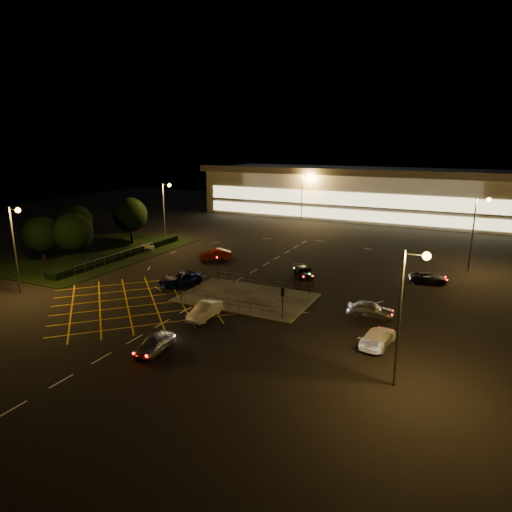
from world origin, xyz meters
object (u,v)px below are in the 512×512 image
at_px(car_right_silver, 370,309).
at_px(signal_nw, 218,263).
at_px(signal_ne, 310,275).
at_px(signal_se, 283,296).
at_px(car_approach_white, 378,337).
at_px(car_far_dkgrey, 303,272).
at_px(car_queue_white, 205,311).
at_px(car_near_silver, 155,343).
at_px(car_east_grey, 428,278).
at_px(car_left_blue, 180,279).
at_px(signal_sw, 180,280).
at_px(car_circ_red, 215,254).

bearing_deg(car_right_silver, signal_nw, 74.96).
relative_size(signal_ne, car_right_silver, 0.69).
bearing_deg(signal_se, car_approach_white, 169.40).
distance_m(signal_nw, car_far_dkgrey, 11.11).
bearing_deg(car_queue_white, car_far_dkgrey, 76.14).
xyz_separation_m(signal_se, car_near_silver, (-6.84, -11.16, -1.64)).
height_order(car_east_grey, car_approach_white, car_approach_white).
bearing_deg(car_east_grey, car_right_silver, 152.51).
bearing_deg(car_approach_white, car_left_blue, -7.00).
height_order(signal_sw, signal_se, same).
height_order(car_near_silver, car_left_blue, car_left_blue).
bearing_deg(car_approach_white, car_east_grey, -87.72).
xyz_separation_m(signal_se, car_left_blue, (-15.50, 4.86, -1.63)).
distance_m(car_near_silver, car_east_grey, 35.19).
xyz_separation_m(signal_nw, car_near_silver, (5.16, -19.15, -1.64)).
height_order(car_left_blue, car_right_silver, car_right_silver).
xyz_separation_m(signal_ne, car_left_blue, (-15.50, -3.12, -1.63)).
xyz_separation_m(car_near_silver, car_circ_red, (-10.90, 28.17, 0.05)).
bearing_deg(car_east_grey, car_far_dkgrey, 94.79).
distance_m(car_queue_white, car_approach_white, 16.72).
xyz_separation_m(signal_sw, car_east_grey, (23.63, 18.80, -1.75)).
height_order(car_near_silver, car_east_grey, car_near_silver).
bearing_deg(car_east_grey, signal_nw, 102.66).
height_order(signal_nw, car_east_grey, signal_nw).
relative_size(signal_sw, car_circ_red, 0.66).
relative_size(car_right_silver, car_east_grey, 1.04).
relative_size(signal_sw, car_right_silver, 0.69).
relative_size(signal_nw, car_left_blue, 0.59).
distance_m(car_right_silver, car_approach_white, 6.53).
distance_m(signal_ne, car_circ_red, 19.97).
height_order(signal_se, car_queue_white, signal_se).
xyz_separation_m(car_left_blue, car_far_dkgrey, (12.42, 9.52, -0.10)).
bearing_deg(car_near_silver, car_approach_white, 24.81).
relative_size(car_near_silver, car_queue_white, 0.93).
relative_size(car_east_grey, car_approach_white, 0.87).
relative_size(signal_se, car_approach_white, 0.62).
bearing_deg(signal_se, car_right_silver, -149.89).
bearing_deg(signal_sw, signal_ne, -146.35).
relative_size(car_left_blue, car_circ_red, 1.12).
distance_m(car_queue_white, car_left_blue, 11.54).
relative_size(signal_se, car_left_blue, 0.59).
bearing_deg(signal_nw, car_east_grey, 24.59).
xyz_separation_m(car_near_silver, car_left_blue, (-8.66, 16.03, 0.01)).
bearing_deg(car_approach_white, car_near_silver, 37.51).
height_order(signal_sw, car_queue_white, signal_sw).
height_order(signal_ne, car_left_blue, signal_ne).
relative_size(signal_se, car_near_silver, 0.73).
bearing_deg(signal_nw, signal_ne, 0.00).
relative_size(signal_ne, car_queue_white, 0.68).
height_order(signal_nw, car_far_dkgrey, signal_nw).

